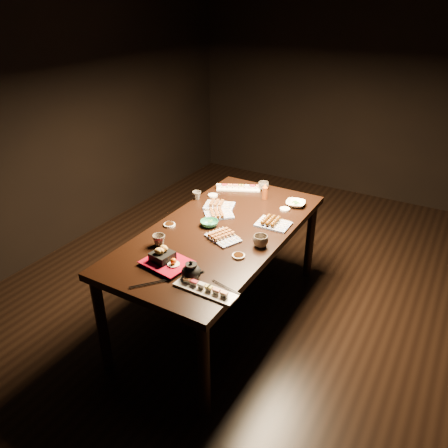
# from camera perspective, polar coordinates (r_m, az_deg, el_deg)

# --- Properties ---
(ground) EXTENTS (5.00, 5.00, 0.00)m
(ground) POSITION_cam_1_polar(r_m,az_deg,el_deg) (3.72, 4.23, -8.93)
(ground) COLOR black
(ground) RESTS_ON ground
(dining_table) EXTENTS (1.03, 1.86, 0.75)m
(dining_table) POSITION_cam_1_polar(r_m,az_deg,el_deg) (3.27, -0.44, -6.47)
(dining_table) COLOR black
(dining_table) RESTS_ON ground
(sushi_platter_near) EXTENTS (0.38, 0.11, 0.05)m
(sushi_platter_near) POSITION_cam_1_polar(r_m,az_deg,el_deg) (2.46, -2.46, -8.34)
(sushi_platter_near) COLOR white
(sushi_platter_near) RESTS_ON dining_table
(sushi_platter_far) EXTENTS (0.37, 0.25, 0.04)m
(sushi_platter_far) POSITION_cam_1_polar(r_m,az_deg,el_deg) (3.71, 1.90, 4.87)
(sushi_platter_far) COLOR white
(sushi_platter_far) RESTS_ON dining_table
(yakitori_plate_center) EXTENTS (0.26, 0.25, 0.05)m
(yakitori_plate_center) POSITION_cam_1_polar(r_m,az_deg,el_deg) (3.26, -0.66, 1.52)
(yakitori_plate_center) COLOR #828EB6
(yakitori_plate_center) RESTS_ON dining_table
(yakitori_plate_right) EXTENTS (0.27, 0.23, 0.06)m
(yakitori_plate_right) POSITION_cam_1_polar(r_m,az_deg,el_deg) (2.94, -0.12, -1.51)
(yakitori_plate_right) COLOR #828EB6
(yakitori_plate_right) RESTS_ON dining_table
(yakitori_plate_left) EXTENTS (0.27, 0.23, 0.06)m
(yakitori_plate_left) POSITION_cam_1_polar(r_m,az_deg,el_deg) (3.39, -0.63, 2.72)
(yakitori_plate_left) COLOR #828EB6
(yakitori_plate_left) RESTS_ON dining_table
(tsukune_plate) EXTENTS (0.24, 0.18, 0.06)m
(tsukune_plate) POSITION_cam_1_polar(r_m,az_deg,el_deg) (3.14, 6.47, 0.31)
(tsukune_plate) COLOR #828EB6
(tsukune_plate) RESTS_ON dining_table
(edamame_bowl_green) EXTENTS (0.14, 0.14, 0.04)m
(edamame_bowl_green) POSITION_cam_1_polar(r_m,az_deg,el_deg) (3.12, -1.92, 0.08)
(edamame_bowl_green) COLOR #2D895D
(edamame_bowl_green) RESTS_ON dining_table
(edamame_bowl_cream) EXTENTS (0.18, 0.18, 0.04)m
(edamame_bowl_cream) POSITION_cam_1_polar(r_m,az_deg,el_deg) (3.46, 9.33, 2.64)
(edamame_bowl_cream) COLOR #FDEACF
(edamame_bowl_cream) RESTS_ON dining_table
(tempura_tray) EXTENTS (0.31, 0.26, 0.10)m
(tempura_tray) POSITION_cam_1_polar(r_m,az_deg,el_deg) (2.68, -7.49, -4.39)
(tempura_tray) COLOR black
(tempura_tray) RESTS_ON dining_table
(teacup_near_left) EXTENTS (0.10, 0.10, 0.08)m
(teacup_near_left) POSITION_cam_1_polar(r_m,az_deg,el_deg) (2.90, -8.49, -2.13)
(teacup_near_left) COLOR brown
(teacup_near_left) RESTS_ON dining_table
(teacup_mid_right) EXTENTS (0.12, 0.12, 0.08)m
(teacup_mid_right) POSITION_cam_1_polar(r_m,az_deg,el_deg) (2.87, 4.80, -2.23)
(teacup_mid_right) COLOR brown
(teacup_mid_right) RESTS_ON dining_table
(teacup_far_left) EXTENTS (0.08, 0.08, 0.07)m
(teacup_far_left) POSITION_cam_1_polar(r_m,az_deg,el_deg) (3.53, -3.58, 3.76)
(teacup_far_left) COLOR brown
(teacup_far_left) RESTS_ON dining_table
(teacup_far_right) EXTENTS (0.11, 0.11, 0.07)m
(teacup_far_right) POSITION_cam_1_polar(r_m,az_deg,el_deg) (3.71, 5.16, 4.98)
(teacup_far_right) COLOR brown
(teacup_far_right) RESTS_ON dining_table
(teapot) EXTENTS (0.17, 0.17, 0.12)m
(teapot) POSITION_cam_1_polar(r_m,az_deg,el_deg) (2.54, -4.30, -6.03)
(teapot) COLOR black
(teapot) RESTS_ON dining_table
(condiment_bottle) EXTENTS (0.05, 0.05, 0.13)m
(condiment_bottle) POSITION_cam_1_polar(r_m,az_deg,el_deg) (3.53, 5.37, 4.29)
(condiment_bottle) COLOR maroon
(condiment_bottle) RESTS_ON dining_table
(sauce_dish_west) EXTENTS (0.09, 0.09, 0.01)m
(sauce_dish_west) POSITION_cam_1_polar(r_m,az_deg,el_deg) (3.15, -7.13, -0.11)
(sauce_dish_west) COLOR white
(sauce_dish_west) RESTS_ON dining_table
(sauce_dish_east) EXTENTS (0.08, 0.08, 0.01)m
(sauce_dish_east) POSITION_cam_1_polar(r_m,az_deg,el_deg) (3.38, 7.96, 1.93)
(sauce_dish_east) COLOR white
(sauce_dish_east) RESTS_ON dining_table
(sauce_dish_se) EXTENTS (0.11, 0.11, 0.01)m
(sauce_dish_se) POSITION_cam_1_polar(r_m,az_deg,el_deg) (2.76, 1.91, -4.19)
(sauce_dish_se) COLOR white
(sauce_dish_se) RESTS_ON dining_table
(sauce_dish_nw) EXTENTS (0.11, 0.11, 0.01)m
(sauce_dish_nw) POSITION_cam_1_polar(r_m,az_deg,el_deg) (3.58, -1.47, 3.76)
(sauce_dish_nw) COLOR white
(sauce_dish_nw) RESTS_ON dining_table
(chopsticks_near) EXTENTS (0.17, 0.20, 0.01)m
(chopsticks_near) POSITION_cam_1_polar(r_m,az_deg,el_deg) (2.55, -9.68, -7.70)
(chopsticks_near) COLOR black
(chopsticks_near) RESTS_ON dining_table
(chopsticks_se) EXTENTS (0.20, 0.06, 0.01)m
(chopsticks_se) POSITION_cam_1_polar(r_m,az_deg,el_deg) (2.49, 0.23, -8.27)
(chopsticks_se) COLOR black
(chopsticks_se) RESTS_ON dining_table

